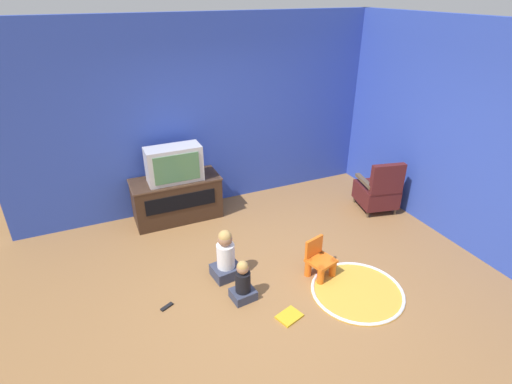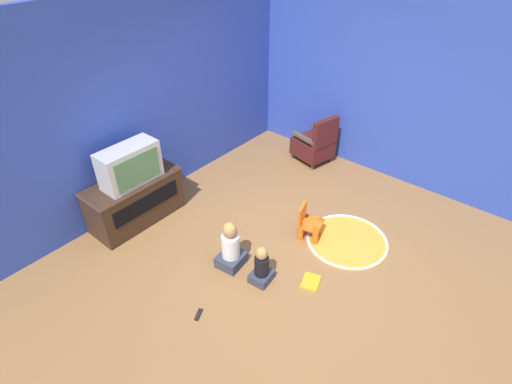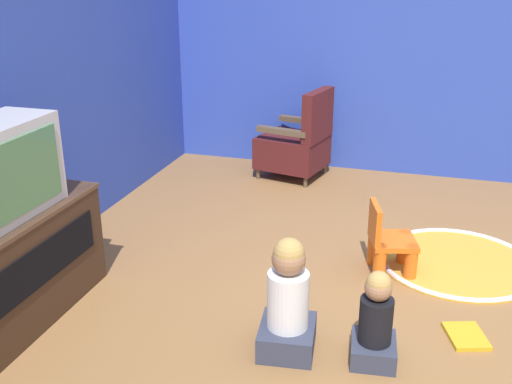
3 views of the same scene
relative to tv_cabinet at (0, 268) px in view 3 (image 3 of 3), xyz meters
The scene contains 9 objects.
ground_plane 2.14m from the tv_cabinet, 69.75° to the right, with size 30.00×30.00×0.00m, color olive.
wall_right 4.21m from the tv_cabinet, 34.17° to the right, with size 0.12×5.40×2.85m.
tv_cabinet is the anchor object (origin of this frame).
black_armchair 3.09m from the tv_cabinet, 19.63° to the right, with size 0.65×0.69×0.86m.
yellow_kid_chair 2.39m from the tv_cabinet, 59.06° to the right, with size 0.37×0.36×0.48m.
play_mat 2.92m from the tv_cabinet, 59.54° to the right, with size 1.07×1.07×0.04m.
child_watching_left 1.62m from the tv_cabinet, 83.34° to the right, with size 0.36×0.33×0.65m.
child_watching_center 2.07m from the tv_cabinet, 83.83° to the right, with size 0.28×0.26×0.51m.
book 2.61m from the tv_cabinet, 77.50° to the right, with size 0.30×0.27×0.02m.
Camera 3 is at (-3.17, -0.23, 1.92)m, focal length 42.00 mm.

